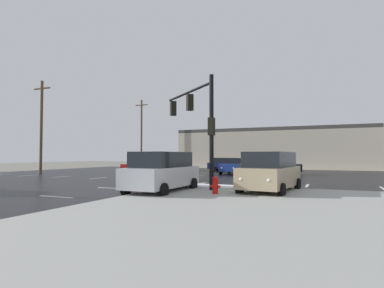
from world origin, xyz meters
The scene contains 16 objects.
ground_plane centered at (0.00, 0.00, 0.00)m, with size 120.00×120.00×0.00m, color slate.
road_asphalt centered at (0.00, 0.00, 0.01)m, with size 44.00×44.00×0.02m, color black.
sidewalk_corner centered at (12.00, -12.00, 0.07)m, with size 18.00×18.00×0.14m, color #9E9E99.
snow_strip_curbside centered at (5.00, -4.00, 0.17)m, with size 4.00×1.60×0.06m, color white.
lane_markings centered at (1.20, -1.38, 0.02)m, with size 36.15×36.15×0.01m.
traffic_signal_mast centered at (4.58, -4.54, 4.08)m, with size 4.53×4.05×5.84m.
fire_hydrant centered at (6.49, -7.01, 0.54)m, with size 0.48×0.26×0.79m.
strip_building_background centered at (3.59, 27.65, 2.90)m, with size 27.73×8.00×5.81m.
sedan_navy centered at (0.70, 13.64, 0.85)m, with size 4.61×2.21×1.58m.
suv_silver centered at (3.64, -6.82, 1.09)m, with size 2.19×4.85×2.03m.
suv_red centered at (-0.46, -1.20, 1.09)m, with size 2.59×4.99×2.03m.
suv_tan centered at (8.56, -4.67, 1.09)m, with size 2.61×4.99×2.03m.
sedan_black centered at (6.53, 10.42, 0.85)m, with size 4.65×2.34×1.58m.
sedan_blue centered at (2.58, 9.98, 0.85)m, with size 2.08×4.56×1.58m.
utility_pole_far centered at (-16.16, 3.14, 5.05)m, with size 2.20×0.28×9.66m.
utility_pole_distant centered at (-15.89, 21.82, 5.55)m, with size 2.20×0.28×10.65m.
Camera 1 is at (11.21, -20.56, 1.89)m, focal length 29.45 mm.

